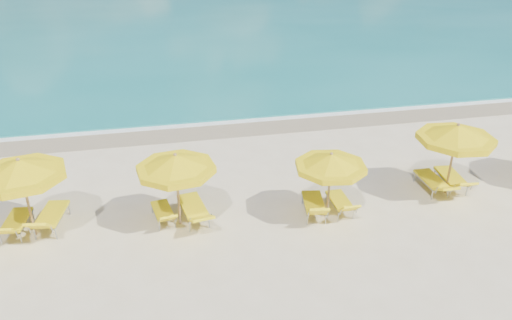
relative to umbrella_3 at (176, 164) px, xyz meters
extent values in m
plane|color=beige|center=(2.62, -0.11, -2.01)|extent=(120.00, 120.00, 0.00)
cube|color=tan|center=(2.62, 7.29, -2.01)|extent=(120.00, 2.60, 0.01)
cube|color=white|center=(2.62, 8.09, -2.01)|extent=(120.00, 1.20, 0.03)
cube|color=white|center=(-3.38, 16.89, -2.01)|extent=(14.00, 0.36, 0.05)
cube|color=white|center=(10.62, 23.89, -2.01)|extent=(18.00, 0.30, 0.05)
cylinder|color=#AB8255|center=(-4.17, 0.29, -0.81)|extent=(0.07, 0.07, 2.39)
cone|color=yellow|center=(-4.17, 0.29, 0.19)|extent=(2.86, 2.86, 0.48)
cylinder|color=yellow|center=(-4.17, 0.29, -0.04)|extent=(2.89, 2.89, 0.19)
sphere|color=#AB8255|center=(-4.17, 0.29, 0.44)|extent=(0.11, 0.11, 0.11)
cylinder|color=#AB8255|center=(0.00, 0.00, -0.88)|extent=(0.07, 0.07, 2.25)
cone|color=yellow|center=(0.00, 0.00, 0.07)|extent=(2.79, 2.79, 0.45)
cylinder|color=yellow|center=(0.00, 0.00, -0.15)|extent=(2.82, 2.82, 0.18)
sphere|color=#AB8255|center=(0.00, 0.00, 0.30)|extent=(0.10, 0.10, 0.10)
cylinder|color=#AB8255|center=(4.46, -0.52, -0.96)|extent=(0.07, 0.07, 2.09)
cone|color=yellow|center=(4.46, -0.52, -0.08)|extent=(2.58, 2.58, 0.42)
cylinder|color=yellow|center=(4.46, -0.52, -0.29)|extent=(2.60, 2.60, 0.17)
sphere|color=#AB8255|center=(4.46, -0.52, 0.13)|extent=(0.09, 0.09, 0.09)
cylinder|color=#AB8255|center=(8.81, 0.03, -0.81)|extent=(0.07, 0.07, 2.40)
cone|color=yellow|center=(8.81, 0.03, 0.20)|extent=(3.05, 3.05, 0.48)
cylinder|color=yellow|center=(8.81, 0.03, -0.03)|extent=(3.07, 3.07, 0.19)
sphere|color=#AB8255|center=(8.81, 0.03, 0.45)|extent=(0.11, 0.11, 0.11)
cube|color=yellow|center=(-4.68, 0.61, -1.63)|extent=(0.71, 1.36, 0.08)
cube|color=yellow|center=(-4.77, -0.27, -1.43)|extent=(0.63, 0.57, 0.46)
cube|color=yellow|center=(-3.70, 0.67, -1.59)|extent=(0.87, 1.52, 0.09)
cube|color=yellow|center=(-3.86, -0.29, -1.37)|extent=(0.72, 0.67, 0.50)
cube|color=yellow|center=(-0.49, 0.34, -1.67)|extent=(0.70, 1.22, 0.07)
cube|color=yellow|center=(-0.36, -0.43, -1.50)|extent=(0.59, 0.55, 0.40)
cube|color=yellow|center=(0.41, 0.26, -1.59)|extent=(0.88, 1.54, 0.09)
cube|color=yellow|center=(0.58, -0.75, -1.43)|extent=(0.75, 0.75, 0.38)
cube|color=yellow|center=(4.10, -0.24, -1.62)|extent=(0.81, 1.41, 0.08)
cube|color=yellow|center=(3.95, -1.12, -1.41)|extent=(0.67, 0.60, 0.49)
cube|color=yellow|center=(4.95, -0.23, -1.66)|extent=(0.54, 1.20, 0.07)
cube|color=yellow|center=(4.95, -1.04, -1.47)|extent=(0.54, 0.48, 0.43)
cube|color=yellow|center=(8.42, 0.39, -1.62)|extent=(0.62, 1.35, 0.08)
cube|color=yellow|center=(8.41, -0.56, -1.47)|extent=(0.61, 0.61, 0.35)
cube|color=yellow|center=(9.17, 0.43, -1.61)|extent=(0.76, 1.43, 0.08)
cube|color=yellow|center=(9.06, -0.52, -1.43)|extent=(0.67, 0.65, 0.43)
camera|label=1|loc=(-0.37, -12.81, 6.37)|focal=35.00mm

